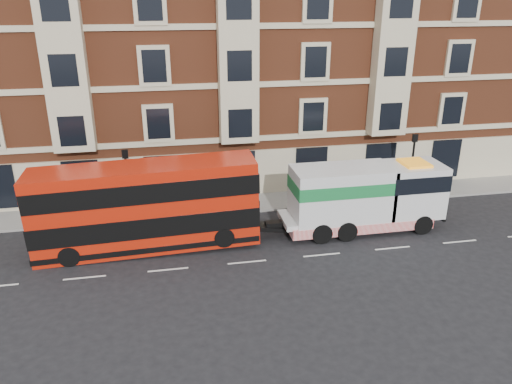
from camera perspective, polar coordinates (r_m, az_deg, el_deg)
ground at (r=25.82m, az=-1.04°, el=-8.02°), size 120.00×120.00×0.00m
sidewalk at (r=32.44m, az=-3.33°, el=-1.43°), size 90.00×3.00×0.15m
victorian_terrace at (r=37.44m, az=-4.51°, el=17.46°), size 45.00×12.00×20.40m
lamp_post_west at (r=30.13m, az=-14.47°, el=1.36°), size 0.35×0.15×4.35m
lamp_post_east at (r=33.95m, az=17.42°, el=3.34°), size 0.35×0.15×4.35m
double_decker_bus at (r=26.71m, az=-12.46°, el=-1.53°), size 11.62×2.67×4.70m
tow_truck at (r=29.00m, az=12.11°, el=-0.54°), size 9.31×2.75×3.88m
pedestrian at (r=32.41m, az=-19.25°, el=-0.88°), size 0.76×0.72×1.74m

